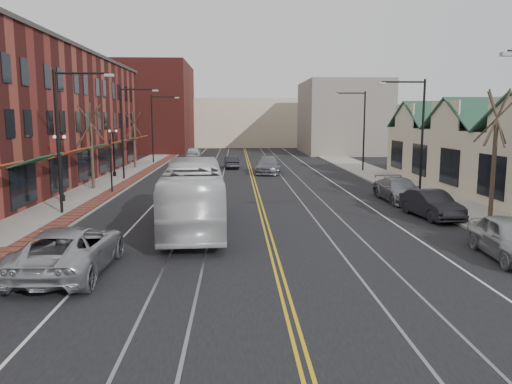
{
  "coord_description": "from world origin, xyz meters",
  "views": [
    {
      "loc": [
        -1.51,
        -12.48,
        5.55
      ],
      "look_at": [
        -0.56,
        11.15,
        2.0
      ],
      "focal_mm": 35.0,
      "sensor_mm": 36.0,
      "label": 1
    }
  ],
  "objects": [
    {
      "name": "ground",
      "position": [
        0.0,
        0.0,
        0.0
      ],
      "size": [
        160.0,
        160.0,
        0.0
      ],
      "primitive_type": "plane",
      "color": "black",
      "rests_on": "ground"
    },
    {
      "name": "sidewalk_left",
      "position": [
        -12.0,
        20.0,
        0.07
      ],
      "size": [
        4.0,
        120.0,
        0.15
      ],
      "primitive_type": "cube",
      "color": "gray",
      "rests_on": "ground"
    },
    {
      "name": "sidewalk_right",
      "position": [
        12.0,
        20.0,
        0.07
      ],
      "size": [
        4.0,
        120.0,
        0.15
      ],
      "primitive_type": "cube",
      "color": "gray",
      "rests_on": "ground"
    },
    {
      "name": "building_left",
      "position": [
        -19.0,
        27.0,
        5.5
      ],
      "size": [
        10.0,
        50.0,
        11.0
      ],
      "primitive_type": "cube",
      "color": "maroon",
      "rests_on": "ground"
    },
    {
      "name": "backdrop_left",
      "position": [
        -16.0,
        70.0,
        7.0
      ],
      "size": [
        14.0,
        18.0,
        14.0
      ],
      "primitive_type": "cube",
      "color": "maroon",
      "rests_on": "ground"
    },
    {
      "name": "backdrop_mid",
      "position": [
        0.0,
        85.0,
        4.5
      ],
      "size": [
        22.0,
        14.0,
        9.0
      ],
      "primitive_type": "cube",
      "color": "beige",
      "rests_on": "ground"
    },
    {
      "name": "backdrop_right",
      "position": [
        15.0,
        65.0,
        5.5
      ],
      "size": [
        12.0,
        16.0,
        11.0
      ],
      "primitive_type": "cube",
      "color": "slate",
      "rests_on": "ground"
    },
    {
      "name": "streetlight_l_1",
      "position": [
        -11.05,
        16.0,
        5.03
      ],
      "size": [
        3.33,
        0.25,
        8.0
      ],
      "color": "black",
      "rests_on": "sidewalk_left"
    },
    {
      "name": "streetlight_l_2",
      "position": [
        -11.05,
        32.0,
        5.03
      ],
      "size": [
        3.33,
        0.25,
        8.0
      ],
      "color": "black",
      "rests_on": "sidewalk_left"
    },
    {
      "name": "streetlight_l_3",
      "position": [
        -11.05,
        48.0,
        5.03
      ],
      "size": [
        3.33,
        0.25,
        8.0
      ],
      "color": "black",
      "rests_on": "sidewalk_left"
    },
    {
      "name": "streetlight_r_1",
      "position": [
        11.05,
        22.0,
        5.03
      ],
      "size": [
        3.33,
        0.25,
        8.0
      ],
      "color": "black",
      "rests_on": "sidewalk_right"
    },
    {
      "name": "streetlight_r_2",
      "position": [
        11.05,
        38.0,
        5.03
      ],
      "size": [
        3.33,
        0.25,
        8.0
      ],
      "color": "black",
      "rests_on": "sidewalk_right"
    },
    {
      "name": "lamppost_l_2",
      "position": [
        -12.8,
        20.0,
        2.2
      ],
      "size": [
        0.84,
        0.28,
        4.27
      ],
      "color": "black",
      "rests_on": "sidewalk_left"
    },
    {
      "name": "lamppost_l_3",
      "position": [
        -12.8,
        34.0,
        2.2
      ],
      "size": [
        0.84,
        0.28,
        4.27
      ],
      "color": "black",
      "rests_on": "sidewalk_left"
    },
    {
      "name": "tree_left_near",
      "position": [
        -12.5,
        26.0,
        3.51
      ],
      "size": [
        1.78,
        1.37,
        6.48
      ],
      "color": "#382B21",
      "rests_on": "sidewalk_left"
    },
    {
      "name": "tree_left_far",
      "position": [
        -12.5,
        42.0,
        3.28
      ],
      "size": [
        1.66,
        1.28,
        6.02
      ],
      "color": "#382B21",
      "rests_on": "sidewalk_left"
    },
    {
      "name": "tree_right_mid",
      "position": [
        12.5,
        14.0,
        3.75
      ],
      "size": [
        1.9,
        1.46,
        6.93
      ],
      "color": "#382B21",
      "rests_on": "sidewalk_right"
    },
    {
      "name": "manhole_far",
      "position": [
        -11.2,
        8.0,
        0.16
      ],
      "size": [
        0.6,
        0.6,
        0.02
      ],
      "primitive_type": "cylinder",
      "color": "#592D19",
      "rests_on": "sidewalk_left"
    },
    {
      "name": "traffic_signal",
      "position": [
        -10.6,
        24.0,
        2.35
      ],
      "size": [
        0.18,
        0.15,
        3.8
      ],
      "color": "black",
      "rests_on": "sidewalk_left"
    },
    {
      "name": "transit_bus",
      "position": [
        -3.68,
        12.52,
        1.67
      ],
      "size": [
        3.57,
        12.11,
        3.33
      ],
      "primitive_type": "imported",
      "rotation": [
        0.0,
        0.0,
        3.21
      ],
      "color": "silver",
      "rests_on": "ground"
    },
    {
      "name": "parked_suv",
      "position": [
        -7.5,
        5.12,
        0.86
      ],
      "size": [
        2.88,
        6.17,
        1.71
      ],
      "primitive_type": "imported",
      "rotation": [
        0.0,
        0.0,
        3.13
      ],
      "color": "#A2A3A9",
      "rests_on": "ground"
    },
    {
      "name": "parked_car_a",
      "position": [
        9.3,
        6.25,
        0.84
      ],
      "size": [
        2.34,
        5.04,
        1.67
      ],
      "primitive_type": "imported",
      "rotation": [
        0.0,
        0.0,
        -0.08
      ],
      "color": "#989C9F",
      "rests_on": "ground"
    },
    {
      "name": "parked_car_b",
      "position": [
        9.3,
        14.31,
        0.77
      ],
      "size": [
        2.25,
        4.85,
        1.54
      ],
      "primitive_type": "imported",
      "rotation": [
        0.0,
        0.0,
        0.14
      ],
      "color": "black",
      "rests_on": "ground"
    },
    {
      "name": "parked_car_c",
      "position": [
        9.3,
        19.74,
        0.78
      ],
      "size": [
        2.27,
        5.42,
        1.56
      ],
      "primitive_type": "imported",
      "rotation": [
        0.0,
        0.0,
        0.01
      ],
      "color": "slate",
      "rests_on": "ground"
    },
    {
      "name": "parked_car_d",
      "position": [
        9.3,
        21.34,
        0.68
      ],
      "size": [
        1.92,
        4.1,
        1.35
      ],
      "primitive_type": "imported",
      "rotation": [
        0.0,
        0.0,
        0.08
      ],
      "color": "black",
      "rests_on": "ground"
    },
    {
      "name": "distant_car_left",
      "position": [
        -2.02,
        42.02,
        0.68
      ],
      "size": [
        1.74,
        4.23,
        1.36
      ],
      "primitive_type": "imported",
      "rotation": [
        0.0,
        0.0,
        3.22
      ],
      "color": "black",
      "rests_on": "ground"
    },
    {
      "name": "distant_car_right",
      "position": [
        1.71,
        36.84,
        0.82
      ],
      "size": [
        3.04,
        5.93,
        1.65
      ],
      "primitive_type": "imported",
      "rotation": [
        0.0,
        0.0,
        -0.13
      ],
      "color": "slate",
      "rests_on": "ground"
    },
    {
      "name": "distant_car_far",
      "position": [
        -7.22,
        54.93,
        0.82
      ],
      "size": [
        2.04,
        4.87,
        1.65
      ],
      "primitive_type": "imported",
      "rotation": [
        0.0,
        0.0,
        3.16
      ],
      "color": "#BABEC2",
      "rests_on": "ground"
    }
  ]
}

